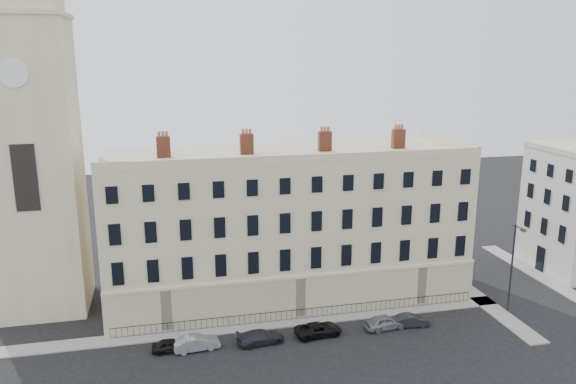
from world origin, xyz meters
name	(u,v)px	position (x,y,z in m)	size (l,w,h in m)	color
ground	(382,339)	(0.00, 0.00, 0.00)	(160.00, 160.00, 0.00)	black
terrace	(287,224)	(-5.97, 11.97, 7.50)	(36.22, 12.22, 17.00)	beige
church_tower	(29,120)	(-30.00, 14.00, 18.66)	(8.00, 8.13, 44.00)	beige
pavement_terrace	(261,325)	(-10.00, 5.00, 0.06)	(48.00, 2.00, 0.12)	gray
pavement_east_return	(468,290)	(13.00, 8.00, 0.06)	(2.00, 24.00, 0.12)	gray
pavement_adjacent	(537,275)	(23.00, 10.00, 0.06)	(2.00, 20.00, 0.12)	gray
railings	(302,314)	(-6.00, 5.40, 0.55)	(35.00, 0.04, 0.96)	black
car_a	(171,345)	(-18.28, 2.11, 0.56)	(1.31, 3.27, 1.11)	black
car_b	(197,343)	(-16.15, 1.91, 0.65)	(1.37, 3.92, 1.29)	gray
car_c	(261,337)	(-10.64, 1.75, 0.60)	(1.69, 4.16, 1.21)	#23242E
car_d	(318,329)	(-5.34, 1.98, 0.59)	(1.97, 4.27, 1.19)	black
car_e	(385,322)	(1.00, 1.86, 0.66)	(1.57, 3.90, 1.33)	gray
car_f	(411,320)	(3.50, 1.78, 0.57)	(1.21, 3.48, 1.15)	#1F222A
streetlamp	(512,264)	(14.06, 2.34, 4.98)	(0.57, 1.92, 8.98)	#28282C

